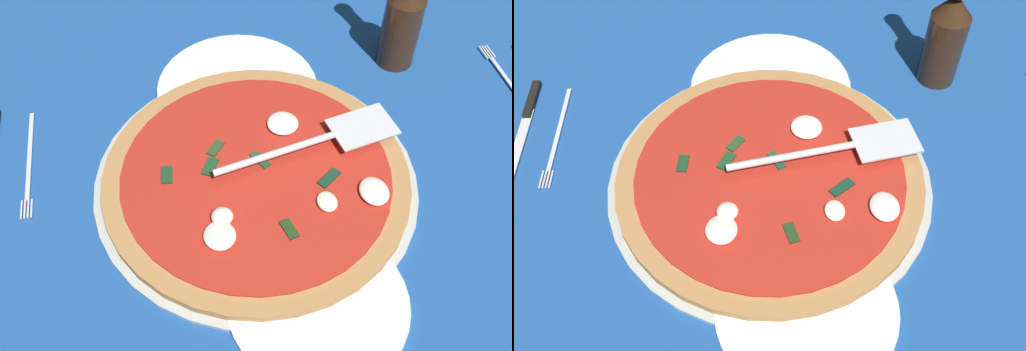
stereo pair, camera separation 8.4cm
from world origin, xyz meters
The scene contains 9 objects.
ground_plane centered at (0.00, 0.00, -0.40)cm, with size 109.52×109.52×0.80cm, color #1C4C94.
checker_pattern centered at (0.00, 0.00, 0.05)cm, with size 109.52×109.52×0.10cm.
pizza_pan centered at (1.74, 5.76, 0.55)cm, with size 44.30×44.30×0.90cm, color #B4BAB6.
dinner_plate_left centered at (-17.74, 2.76, 0.60)cm, with size 21.99×21.99×1.00cm, color white.
dinner_plate_right centered at (20.22, 4.36, 0.60)cm, with size 25.01×25.01×1.00cm, color white.
pizza centered at (1.63, 5.66, 1.74)cm, with size 42.02×42.02×2.83cm.
pizza_server centered at (4.13, -3.67, 4.16)cm, with size 8.01×27.13×1.00cm.
place_setting_far centered at (14.06, 38.85, 0.46)cm, with size 20.96×12.60×1.40cm.
beer_bottle centered at (21.10, -21.92, 9.14)cm, with size 5.98×5.98×23.56cm.
Camera 2 is at (-49.99, 9.39, 68.34)cm, focal length 43.40 mm.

